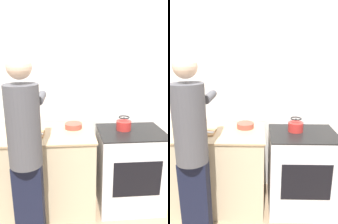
# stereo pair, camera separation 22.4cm
# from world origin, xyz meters

# --- Properties ---
(ground_plane) EXTENTS (12.00, 12.00, 0.00)m
(ground_plane) POSITION_xyz_m (0.00, 0.00, 0.00)
(ground_plane) COLOR #997F60
(wall_back) EXTENTS (8.00, 0.05, 2.60)m
(wall_back) POSITION_xyz_m (0.00, 0.73, 1.30)
(wall_back) COLOR silver
(wall_back) RESTS_ON ground_plane
(counter) EXTENTS (1.44, 0.69, 0.91)m
(counter) POSITION_xyz_m (-0.39, 0.33, 0.46)
(counter) COLOR #C6B28E
(counter) RESTS_ON ground_plane
(oven) EXTENTS (0.72, 0.59, 0.91)m
(oven) POSITION_xyz_m (0.74, 0.29, 0.46)
(oven) COLOR silver
(oven) RESTS_ON ground_plane
(person) EXTENTS (0.32, 0.56, 1.75)m
(person) POSITION_xyz_m (-0.32, -0.19, 0.97)
(person) COLOR black
(person) RESTS_ON ground_plane
(cutting_board) EXTENTS (0.30, 0.19, 0.02)m
(cutting_board) POSITION_xyz_m (-0.37, 0.26, 0.92)
(cutting_board) COLOR #A87A4C
(cutting_board) RESTS_ON counter
(knife) EXTENTS (0.26, 0.06, 0.01)m
(knife) POSITION_xyz_m (-0.36, 0.25, 0.93)
(knife) COLOR silver
(knife) RESTS_ON cutting_board
(kettle) EXTENTS (0.17, 0.17, 0.15)m
(kettle) POSITION_xyz_m (0.66, 0.35, 0.98)
(kettle) COLOR red
(kettle) RESTS_ON oven
(bowl_prep) EXTENTS (0.19, 0.19, 0.06)m
(bowl_prep) POSITION_xyz_m (-0.57, 0.55, 0.95)
(bowl_prep) COLOR #426684
(bowl_prep) RESTS_ON counter
(bowl_mixing) EXTENTS (0.20, 0.20, 0.06)m
(bowl_mixing) POSITION_xyz_m (0.10, 0.44, 0.94)
(bowl_mixing) COLOR #9E4738
(bowl_mixing) RESTS_ON counter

